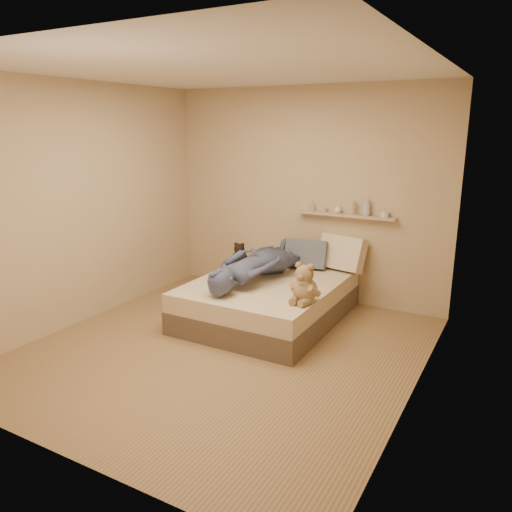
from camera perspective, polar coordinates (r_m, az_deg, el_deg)
The scene contains 10 objects.
room at distance 4.59m, azimuth -3.97°, elevation 4.25°, with size 3.80×3.80×3.80m.
bed at distance 5.65m, azimuth 1.39°, elevation -5.03°, with size 1.50×1.90×0.45m.
game_console at distance 5.20m, azimuth -3.97°, elevation -2.43°, with size 0.18×0.10×0.06m.
teddy_bear at distance 4.89m, azimuth 5.55°, elevation -3.42°, with size 0.33×0.32×0.40m.
dark_plush at distance 6.13m, azimuth -1.90°, elevation 0.01°, with size 0.20×0.20×0.30m.
pillow_cream at distance 6.05m, azimuth 9.78°, elevation 0.30°, with size 0.55×0.16×0.40m, color beige.
pillow_grey at distance 6.07m, azimuth 5.71°, elevation 0.20°, with size 0.50×0.14×0.34m, color slate.
person at distance 5.56m, azimuth 0.13°, elevation -0.83°, with size 0.59×1.62×0.39m, color #414B66.
wall_shelf at distance 6.03m, azimuth 10.16°, elevation 4.61°, with size 1.20×0.12×0.03m, color tan.
shelf_bottles at distance 5.99m, azimuth 10.95°, elevation 5.38°, with size 0.99×0.12×0.21m.
Camera 1 is at (2.48, -3.78, 2.13)m, focal length 35.00 mm.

